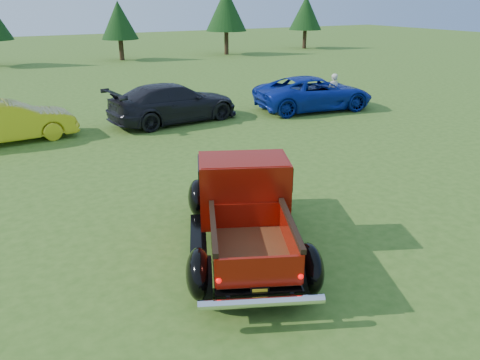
{
  "coord_description": "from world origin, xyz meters",
  "views": [
    {
      "loc": [
        -4.13,
        -7.52,
        4.59
      ],
      "look_at": [
        0.14,
        0.2,
        1.14
      ],
      "focal_mm": 35.0,
      "sensor_mm": 36.0,
      "label": 1
    }
  ],
  "objects": [
    {
      "name": "tree_east",
      "position": [
        15.0,
        29.5,
        3.66
      ],
      "size": [
        3.46,
        3.46,
        5.4
      ],
      "color": "#332114",
      "rests_on": "ground"
    },
    {
      "name": "show_car_blue",
      "position": [
        8.5,
        8.68,
        0.72
      ],
      "size": [
        5.48,
        3.14,
        1.44
      ],
      "primitive_type": "imported",
      "rotation": [
        0.0,
        0.0,
        1.42
      ],
      "color": "#0D2494",
      "rests_on": "ground"
    },
    {
      "name": "tree_far_east",
      "position": [
        24.0,
        30.5,
        3.25
      ],
      "size": [
        3.07,
        3.07,
        4.8
      ],
      "color": "#332114",
      "rests_on": "ground"
    },
    {
      "name": "pickup_truck",
      "position": [
        -0.03,
        -0.24,
        0.84
      ],
      "size": [
        3.68,
        5.05,
        1.77
      ],
      "rotation": [
        0.0,
        0.0,
        -0.41
      ],
      "color": "black",
      "rests_on": "ground"
    },
    {
      "name": "spectator",
      "position": [
        9.21,
        8.28,
        0.78
      ],
      "size": [
        0.57,
        0.38,
        1.56
      ],
      "primitive_type": "imported",
      "rotation": [
        0.0,
        0.0,
        3.15
      ],
      "color": "beige",
      "rests_on": "ground"
    },
    {
      "name": "show_car_yellow",
      "position": [
        -3.5,
        9.7,
        0.7
      ],
      "size": [
        4.32,
        1.76,
        1.39
      ],
      "primitive_type": "imported",
      "rotation": [
        0.0,
        0.0,
        1.64
      ],
      "color": "gold",
      "rests_on": "ground"
    },
    {
      "name": "ground",
      "position": [
        0.0,
        0.0,
        0.0
      ],
      "size": [
        120.0,
        120.0,
        0.0
      ],
      "primitive_type": "plane",
      "color": "#3B631C",
      "rests_on": "ground"
    },
    {
      "name": "show_car_grey",
      "position": [
        2.38,
        9.61,
        0.75
      ],
      "size": [
        5.38,
        2.68,
        1.5
      ],
      "primitive_type": "imported",
      "rotation": [
        0.0,
        0.0,
        1.68
      ],
      "color": "black",
      "rests_on": "ground"
    },
    {
      "name": "tree_mid_right",
      "position": [
        6.0,
        30.0,
        2.97
      ],
      "size": [
        2.82,
        2.82,
        4.4
      ],
      "color": "#332114",
      "rests_on": "ground"
    }
  ]
}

